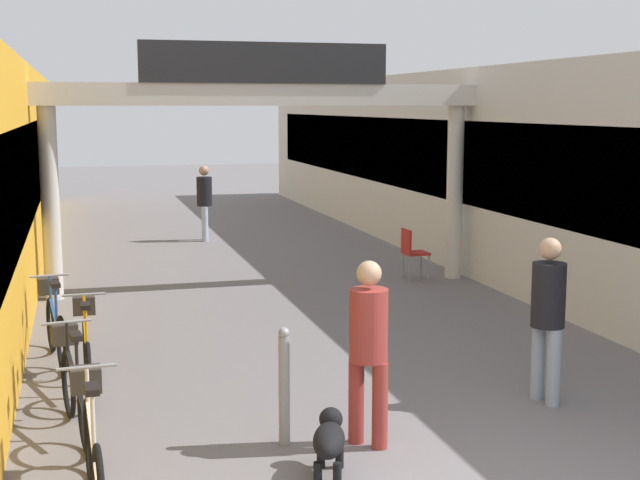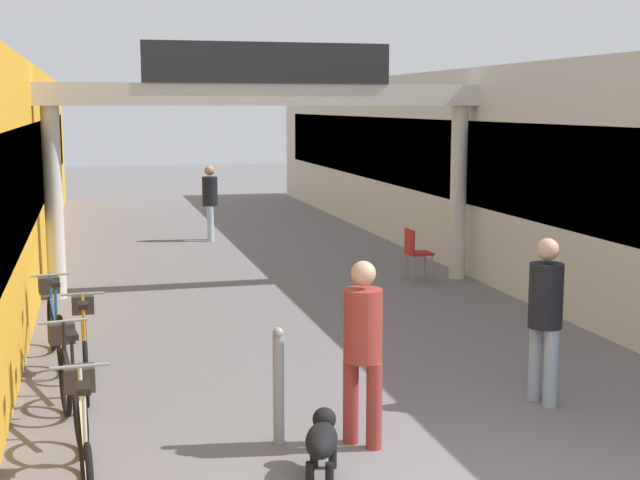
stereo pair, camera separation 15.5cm
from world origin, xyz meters
The scene contains 12 objects.
storefront_right centered at (5.09, 11.00, 1.81)m, with size 3.00×26.00×3.63m.
arcade_sign_gateway centered at (0.00, 8.87, 2.80)m, with size 7.40×0.47×3.97m.
pedestrian_with_dog centered at (-0.53, 1.88, 0.95)m, with size 0.48×0.48×1.66m.
pedestrian_companion centered at (1.57, 2.52, 0.97)m, with size 0.40×0.40×1.69m.
pedestrian_carrying_crate centered at (-0.24, 14.32, 0.96)m, with size 0.39×0.40×1.67m.
dog_on_leash centered at (-1.03, 1.38, 0.30)m, with size 0.44×0.70×0.49m.
bicycle_silver_nearest centered at (-2.90, 1.36, 0.44)m, with size 0.46×1.69×0.98m.
bicycle_black_second centered at (-3.03, 2.93, 0.44)m, with size 0.46×1.68×0.98m.
bicycle_orange_third centered at (-2.91, 4.17, 0.44)m, with size 0.46×1.69×0.98m.
bicycle_blue_farthest centered at (-3.25, 5.39, 0.44)m, with size 0.46×1.68×0.98m.
bollard_post_metal centered at (-1.24, 2.10, 0.54)m, with size 0.10×0.10×1.07m.
cafe_chair_red_nearer centered at (2.56, 8.85, 0.54)m, with size 0.40×0.40×0.89m.
Camera 2 is at (-2.76, -5.32, 2.98)m, focal length 50.00 mm.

